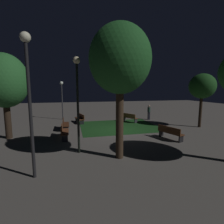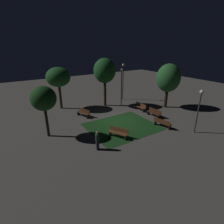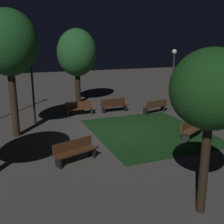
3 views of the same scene
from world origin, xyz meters
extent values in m
plane|color=#56514C|center=(0.00, 0.00, 0.00)|extent=(60.00, 60.00, 0.00)
cube|color=#194219|center=(-1.42, 0.55, 0.01)|extent=(5.78, 6.82, 0.01)
cube|color=#422314|center=(-1.23, -4.06, 0.45)|extent=(1.81, 0.53, 0.06)
cube|color=#422314|center=(-1.22, -4.27, 0.68)|extent=(1.80, 0.11, 0.40)
cube|color=black|center=(-2.03, -4.08, 0.21)|extent=(0.09, 0.39, 0.42)
cube|color=black|center=(-0.43, -4.04, 0.21)|extent=(0.09, 0.39, 0.42)
cube|color=brown|center=(1.23, -4.06, 0.45)|extent=(1.81, 0.50, 0.06)
cube|color=brown|center=(1.23, -4.27, 0.68)|extent=(1.80, 0.08, 0.40)
cube|color=#2D2D33|center=(0.43, -4.07, 0.21)|extent=(0.08, 0.38, 0.42)
cube|color=#2D2D33|center=(2.03, -4.05, 0.21)|extent=(0.08, 0.38, 0.42)
cube|color=#512D19|center=(3.16, 2.83, 0.45)|extent=(1.86, 1.02, 0.06)
cube|color=#512D19|center=(3.22, 2.63, 0.68)|extent=(1.73, 0.62, 0.40)
cube|color=black|center=(2.40, 2.58, 0.21)|extent=(0.20, 0.39, 0.42)
cube|color=black|center=(3.92, 3.08, 0.21)|extent=(0.20, 0.39, 0.42)
cube|color=brown|center=(-3.05, 2.17, 0.45)|extent=(1.82, 1.27, 0.06)
cube|color=brown|center=(-2.95, 1.99, 0.68)|extent=(1.62, 0.89, 0.40)
cube|color=#2D2D33|center=(-3.76, 1.80, 0.21)|extent=(0.25, 0.38, 0.42)
cube|color=#2D2D33|center=(-2.34, 2.55, 0.21)|extent=(0.25, 0.38, 0.42)
cube|color=#512D19|center=(-3.70, -2.86, 0.45)|extent=(1.86, 0.88, 0.06)
cube|color=#512D19|center=(-3.74, -2.65, 0.68)|extent=(1.77, 0.47, 0.40)
cube|color=black|center=(-2.92, -2.67, 0.21)|extent=(0.17, 0.39, 0.42)
cube|color=black|center=(-4.47, -3.04, 0.21)|extent=(0.17, 0.39, 0.42)
cylinder|color=#38281C|center=(5.26, -1.36, 1.95)|extent=(0.37, 0.37, 3.90)
ellipsoid|color=#1E5623|center=(5.26, -1.36, 4.68)|extent=(2.83, 2.83, 3.16)
cylinder|color=#2D2116|center=(0.60, 7.36, 1.49)|extent=(0.25, 0.25, 2.99)
ellipsoid|color=#194719|center=(0.60, 7.36, 3.58)|extent=(2.16, 2.16, 2.13)
cylinder|color=#2D2116|center=(0.35, -7.78, 1.53)|extent=(0.41, 0.41, 3.05)
ellipsoid|color=#28662D|center=(0.35, -7.78, 3.88)|extent=(2.99, 2.99, 3.55)
cylinder|color=#333338|center=(-6.14, -4.54, 1.91)|extent=(0.12, 0.12, 3.82)
sphere|color=white|center=(-6.14, -4.54, 3.97)|extent=(0.36, 0.36, 0.36)
cylinder|color=black|center=(4.13, -3.25, 2.30)|extent=(0.12, 0.12, 4.60)
sphere|color=#F4E5B2|center=(4.13, -3.25, 4.75)|extent=(0.36, 0.36, 0.36)
cylinder|color=black|center=(6.25, -5.02, 2.48)|extent=(0.12, 0.12, 4.95)
sphere|color=#F2EDCC|center=(6.25, -5.02, 5.10)|extent=(0.36, 0.36, 0.36)
cube|color=black|center=(-3.78, 4.63, 0.42)|extent=(0.31, 0.25, 0.84)
cylinder|color=#233D33|center=(-3.78, 4.63, 1.10)|extent=(0.32, 0.32, 0.52)
sphere|color=tan|center=(-3.78, 4.63, 1.50)|extent=(0.22, 0.22, 0.22)
camera|label=1|loc=(12.75, -3.57, 3.36)|focal=26.70mm
camera|label=2|loc=(-14.53, 10.10, 7.88)|focal=28.16mm
camera|label=3|loc=(5.49, 12.94, 4.81)|focal=44.02mm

